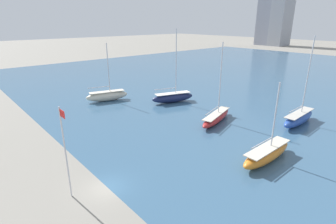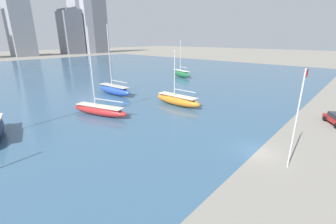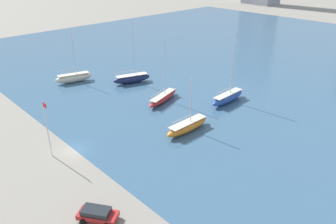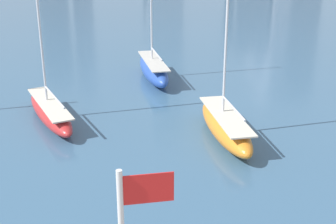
{
  "view_description": "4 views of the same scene",
  "coord_description": "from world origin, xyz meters",
  "px_view_note": "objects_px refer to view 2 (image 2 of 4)",
  "views": [
    {
      "loc": [
        21.85,
        -10.66,
        16.65
      ],
      "look_at": [
        -4.08,
        12.09,
        4.6
      ],
      "focal_mm": 28.0,
      "sensor_mm": 36.0,
      "label": 1
    },
    {
      "loc": [
        -22.89,
        -7.3,
        11.84
      ],
      "look_at": [
        -1.2,
        11.9,
        2.27
      ],
      "focal_mm": 24.0,
      "sensor_mm": 36.0,
      "label": 2
    },
    {
      "loc": [
        42.91,
        -20.08,
        28.61
      ],
      "look_at": [
        7.78,
        13.35,
        5.18
      ],
      "focal_mm": 35.0,
      "sensor_mm": 36.0,
      "label": 3
    },
    {
      "loc": [
        -1.69,
        -12.08,
        14.05
      ],
      "look_at": [
        3.83,
        17.46,
        2.53
      ],
      "focal_mm": 50.0,
      "sensor_mm": 36.0,
      "label": 4
    }
  ],
  "objects_px": {
    "sailboat_blue": "(114,90)",
    "sailboat_green": "(181,74)",
    "sailboat_orange": "(177,100)",
    "flag_pole": "(297,116)",
    "sailboat_red": "(100,110)"
  },
  "relations": [
    {
      "from": "flag_pole",
      "to": "sailboat_green",
      "type": "height_order",
      "value": "sailboat_green"
    },
    {
      "from": "sailboat_red",
      "to": "sailboat_green",
      "type": "xyz_separation_m",
      "value": [
        37.81,
        13.14,
        0.24
      ]
    },
    {
      "from": "flag_pole",
      "to": "sailboat_orange",
      "type": "height_order",
      "value": "sailboat_orange"
    },
    {
      "from": "sailboat_orange",
      "to": "sailboat_green",
      "type": "xyz_separation_m",
      "value": [
        25.16,
        18.91,
        0.14
      ]
    },
    {
      "from": "sailboat_green",
      "to": "sailboat_blue",
      "type": "bearing_deg",
      "value": -157.35
    },
    {
      "from": "sailboat_orange",
      "to": "sailboat_green",
      "type": "height_order",
      "value": "sailboat_green"
    },
    {
      "from": "sailboat_green",
      "to": "sailboat_orange",
      "type": "bearing_deg",
      "value": -127.39
    },
    {
      "from": "sailboat_orange",
      "to": "sailboat_green",
      "type": "bearing_deg",
      "value": 37.02
    },
    {
      "from": "sailboat_orange",
      "to": "sailboat_blue",
      "type": "xyz_separation_m",
      "value": [
        -2.84,
        15.48,
        0.11
      ]
    },
    {
      "from": "sailboat_orange",
      "to": "sailboat_red",
      "type": "distance_m",
      "value": 13.91
    },
    {
      "from": "sailboat_blue",
      "to": "sailboat_green",
      "type": "bearing_deg",
      "value": 5.06
    },
    {
      "from": "flag_pole",
      "to": "sailboat_green",
      "type": "distance_m",
      "value": 52.98
    },
    {
      "from": "sailboat_green",
      "to": "flag_pole",
      "type": "bearing_deg",
      "value": -114.85
    },
    {
      "from": "sailboat_blue",
      "to": "flag_pole",
      "type": "bearing_deg",
      "value": -101.69
    },
    {
      "from": "flag_pole",
      "to": "sailboat_green",
      "type": "bearing_deg",
      "value": 49.47
    }
  ]
}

